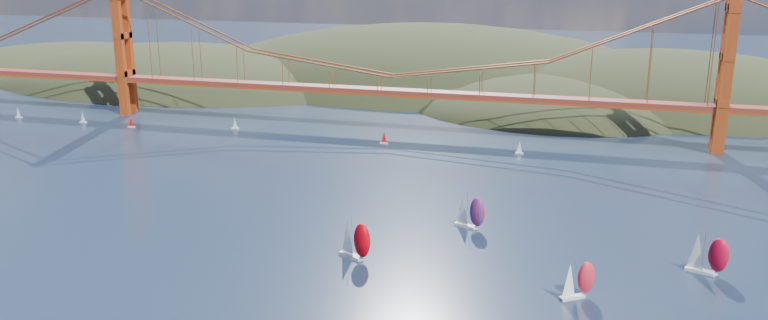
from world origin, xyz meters
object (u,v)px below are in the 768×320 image
at_px(racer_0, 354,239).
at_px(racer_1, 577,280).
at_px(racer_rwb, 469,211).
at_px(racer_2, 707,254).

distance_m(racer_0, racer_1, 50.97).
relative_size(racer_1, racer_rwb, 0.89).
bearing_deg(racer_2, racer_rwb, -176.00).
relative_size(racer_0, racer_1, 1.20).
relative_size(racer_0, racer_2, 1.05).
distance_m(racer_0, racer_2, 78.68).
xyz_separation_m(racer_1, racer_rwb, (-28.07, 34.38, 0.50)).
distance_m(racer_1, racer_2, 33.94).
height_order(racer_0, racer_rwb, racer_0).
xyz_separation_m(racer_0, racer_rwb, (22.38, 27.13, -0.32)).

